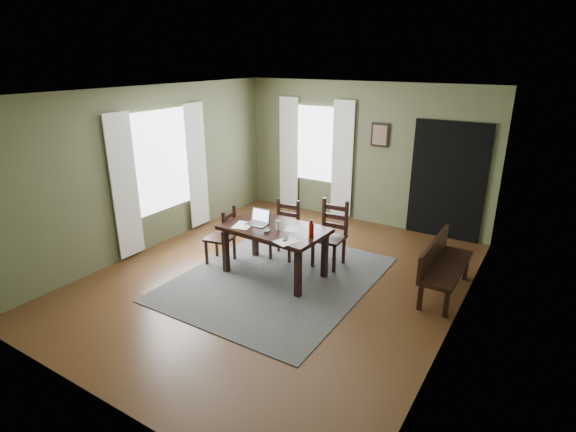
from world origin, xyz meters
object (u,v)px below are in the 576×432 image
Objects in this scene: chair_end at (223,237)px; chair_back_right at (331,235)px; bench at (442,262)px; dining_table at (274,233)px; chair_back_left at (285,230)px; water_bottle at (311,229)px; laptop at (259,220)px.

chair_back_right is at bearing 108.82° from chair_end.
bench is (1.71, 0.01, -0.04)m from chair_back_right.
dining_table is 0.95m from chair_back_right.
chair_back_left is at bearing -173.72° from chair_back_right.
water_bottle is (0.10, -0.81, 0.38)m from chair_back_right.
chair_back_left is at bearing 125.40° from chair_end.
laptop reaches higher than chair_back_left.
water_bottle reaches higher than laptop.
bench is at bearing -6.79° from chair_back_left.
dining_table is 0.32m from laptop.
laptop is at bearing 106.57° from bench.
chair_end is at bearing -143.07° from chair_back_left.
chair_back_left is 0.78m from chair_back_right.
dining_table is 0.68m from water_bottle.
chair_end reaches higher than dining_table.
chair_back_right is at bearing 39.81° from laptop.
chair_end is at bearing 104.91° from bench.
dining_table and bench have the same top height.
chair_back_left is (0.70, 0.73, 0.01)m from chair_end.
chair_back_right is at bearing -1.46° from chair_back_left.
bench is 1.85m from water_bottle.
chair_back_left is 1.20m from water_bottle.
water_bottle is at bearing -5.85° from laptop.
dining_table is at bearing 175.05° from water_bottle.
dining_table is at bearing -127.78° from chair_back_right.
dining_table is 1.68× the size of chair_back_left.
water_bottle is (0.93, -0.06, 0.06)m from laptop.
bench is (2.48, 0.11, 0.00)m from chair_back_left.
laptop is (-0.28, 0.00, 0.15)m from dining_table.
chair_back_left is 3.69× the size of water_bottle.
dining_table is 1.53× the size of chair_back_right.
bench is at bearing -1.48° from chair_back_right.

